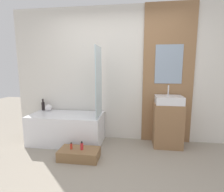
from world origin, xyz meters
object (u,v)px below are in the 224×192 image
(sink, at_px, (169,100))
(vase_round_light, at_px, (48,108))
(vase_tall_dark, at_px, (43,106))
(bottle_soap_primary, at_px, (71,146))
(bathtub, at_px, (67,128))
(wooden_step_bench, at_px, (79,154))
(bottle_soap_secondary, at_px, (82,146))

(sink, relative_size, vase_round_light, 3.52)
(vase_tall_dark, distance_m, bottle_soap_primary, 1.32)
(bathtub, height_order, bottle_soap_primary, bathtub)
(wooden_step_bench, bearing_deg, bottle_soap_secondary, 0.00)
(wooden_step_bench, relative_size, bottle_soap_primary, 6.05)
(wooden_step_bench, xyz_separation_m, vase_tall_dark, (-1.04, 0.83, 0.58))
(sink, bearing_deg, bottle_soap_primary, -156.46)
(sink, bearing_deg, wooden_step_bench, -154.67)
(bottle_soap_primary, bearing_deg, wooden_step_bench, -0.00)
(vase_round_light, xyz_separation_m, bottle_soap_secondary, (0.95, -0.80, -0.41))
(wooden_step_bench, xyz_separation_m, vase_round_light, (-0.91, 0.80, 0.55))
(bathtub, distance_m, vase_tall_dark, 0.75)
(vase_tall_dark, bearing_deg, bathtub, -22.51)
(sink, relative_size, bottle_soap_primary, 4.52)
(vase_round_light, relative_size, bottle_soap_primary, 1.29)
(wooden_step_bench, xyz_separation_m, bottle_soap_primary, (-0.13, 0.00, 0.13))
(vase_tall_dark, height_order, vase_round_light, vase_tall_dark)
(wooden_step_bench, height_order, vase_round_light, vase_round_light)
(sink, height_order, vase_tall_dark, sink)
(bottle_soap_secondary, bearing_deg, vase_tall_dark, 142.60)
(bathtub, height_order, vase_tall_dark, vase_tall_dark)
(bathtub, relative_size, vase_round_light, 10.18)
(bathtub, xyz_separation_m, bottle_soap_secondary, (0.48, -0.58, -0.06))
(wooden_step_bench, relative_size, bottle_soap_secondary, 4.85)
(bottle_soap_secondary, bearing_deg, wooden_step_bench, 180.00)
(bathtub, relative_size, bottle_soap_secondary, 10.50)
(wooden_step_bench, height_order, vase_tall_dark, vase_tall_dark)
(bathtub, bearing_deg, vase_tall_dark, 157.49)
(bottle_soap_secondary, bearing_deg, bottle_soap_primary, 180.00)
(bottle_soap_primary, xyz_separation_m, bottle_soap_secondary, (0.17, -0.00, 0.01))
(bottle_soap_primary, bearing_deg, sink, 23.54)
(bathtub, distance_m, wooden_step_bench, 0.76)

